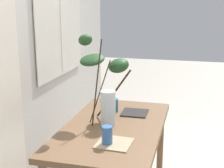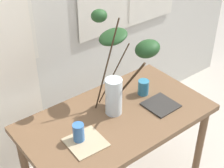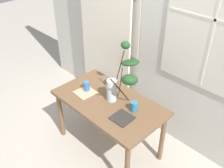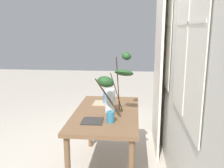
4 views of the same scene
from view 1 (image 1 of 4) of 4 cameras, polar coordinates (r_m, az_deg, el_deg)
name	(u,v)px [view 1 (image 1 of 4)]	position (r m, az deg, el deg)	size (l,w,h in m)	color
back_wall_with_windows	(14,25)	(2.62, -16.63, 9.83)	(4.15, 0.14, 2.90)	beige
dining_table	(113,136)	(2.52, 0.24, -9.11)	(1.28, 0.72, 0.73)	brown
vase_with_branches	(106,81)	(2.51, -1.04, 0.61)	(0.45, 0.44, 0.69)	silver
drinking_glass_blue_left	(107,135)	(2.15, -0.86, -8.93)	(0.07, 0.07, 0.13)	#386BAD
drinking_glass_blue_right	(113,105)	(2.77, 0.26, -3.71)	(0.08, 0.08, 0.11)	teal
plate_square_left	(114,143)	(2.19, 0.40, -10.25)	(0.22, 0.22, 0.01)	tan
plate_square_right	(135,113)	(2.75, 3.97, -5.00)	(0.21, 0.21, 0.01)	#2D2B28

